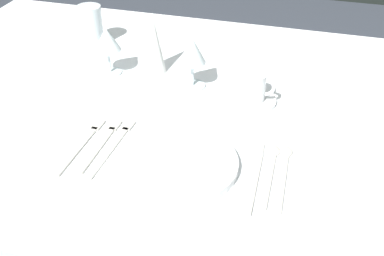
# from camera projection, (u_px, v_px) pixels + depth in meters

# --- Properties ---
(dining_table) EXTENTS (1.80, 1.11, 0.74)m
(dining_table) POSITION_uv_depth(u_px,v_px,m) (209.00, 133.00, 1.27)
(dining_table) COLOR white
(dining_table) RESTS_ON ground
(dinner_plate) EXTENTS (0.26, 0.26, 0.02)m
(dinner_plate) POSITION_uv_depth(u_px,v_px,m) (176.00, 164.00, 1.02)
(dinner_plate) COLOR white
(dinner_plate) RESTS_ON dining_table
(fork_outer) EXTENTS (0.02, 0.22, 0.00)m
(fork_outer) POSITION_uv_depth(u_px,v_px,m) (114.00, 145.00, 1.09)
(fork_outer) COLOR beige
(fork_outer) RESTS_ON dining_table
(fork_inner) EXTENTS (0.02, 0.20, 0.00)m
(fork_inner) POSITION_uv_depth(u_px,v_px,m) (102.00, 142.00, 1.09)
(fork_inner) COLOR beige
(fork_inner) RESTS_ON dining_table
(fork_salad) EXTENTS (0.02, 0.21, 0.00)m
(fork_salad) POSITION_uv_depth(u_px,v_px,m) (82.00, 143.00, 1.09)
(fork_salad) COLOR beige
(fork_salad) RESTS_ON dining_table
(dinner_knife) EXTENTS (0.03, 0.23, 0.00)m
(dinner_knife) POSITION_uv_depth(u_px,v_px,m) (254.00, 178.00, 0.99)
(dinner_knife) COLOR beige
(dinner_knife) RESTS_ON dining_table
(spoon_soup) EXTENTS (0.03, 0.21, 0.01)m
(spoon_soup) POSITION_uv_depth(u_px,v_px,m) (271.00, 167.00, 1.02)
(spoon_soup) COLOR beige
(spoon_soup) RESTS_ON dining_table
(spoon_dessert) EXTENTS (0.03, 0.22, 0.01)m
(spoon_dessert) POSITION_uv_depth(u_px,v_px,m) (284.00, 169.00, 1.02)
(spoon_dessert) COLOR beige
(spoon_dessert) RESTS_ON dining_table
(saucer_left) EXTENTS (0.14, 0.14, 0.01)m
(saucer_left) POSITION_uv_depth(u_px,v_px,m) (249.00, 100.00, 1.24)
(saucer_left) COLOR white
(saucer_left) RESTS_ON dining_table
(coffee_cup_left) EXTENTS (0.10, 0.08, 0.07)m
(coffee_cup_left) POSITION_uv_depth(u_px,v_px,m) (251.00, 86.00, 1.22)
(coffee_cup_left) COLOR white
(coffee_cup_left) RESTS_ON saucer_left
(wine_glass_centre) EXTENTS (0.07, 0.07, 0.14)m
(wine_glass_centre) POSITION_uv_depth(u_px,v_px,m) (107.00, 41.00, 1.31)
(wine_glass_centre) COLOR silver
(wine_glass_centre) RESTS_ON dining_table
(wine_glass_left) EXTENTS (0.07, 0.07, 0.14)m
(wine_glass_left) POSITION_uv_depth(u_px,v_px,m) (192.00, 53.00, 1.25)
(wine_glass_left) COLOR silver
(wine_glass_left) RESTS_ON dining_table
(drink_tumbler) EXTENTS (0.07, 0.07, 0.12)m
(drink_tumbler) POSITION_uv_depth(u_px,v_px,m) (91.00, 28.00, 1.50)
(drink_tumbler) COLOR silver
(drink_tumbler) RESTS_ON dining_table
(napkin_folded) EXTENTS (0.07, 0.07, 0.17)m
(napkin_folded) POSITION_uv_depth(u_px,v_px,m) (153.00, 43.00, 1.33)
(napkin_folded) COLOR white
(napkin_folded) RESTS_ON dining_table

